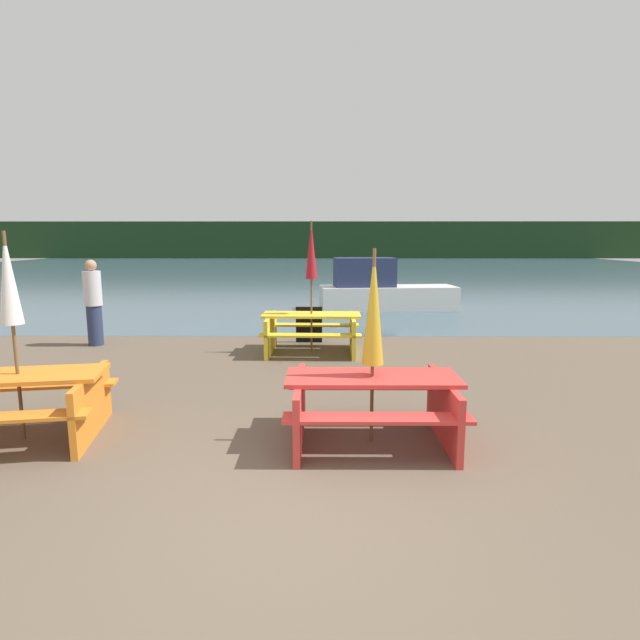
{
  "coord_description": "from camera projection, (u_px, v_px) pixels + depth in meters",
  "views": [
    {
      "loc": [
        0.3,
        -3.47,
        2.16
      ],
      "look_at": [
        0.25,
        4.55,
        0.85
      ],
      "focal_mm": 28.0,
      "sensor_mm": 36.0,
      "label": 1
    }
  ],
  "objects": [
    {
      "name": "umbrella_crimson",
      "position": [
        311.0,
        252.0,
        9.26
      ],
      "size": [
        0.22,
        0.22,
        2.48
      ],
      "color": "brown",
      "rests_on": "ground_plane"
    },
    {
      "name": "far_treeline",
      "position": [
        321.0,
        240.0,
        55.22
      ],
      "size": [
        80.0,
        1.6,
        4.0
      ],
      "color": "#193319",
      "rests_on": "water"
    },
    {
      "name": "picnic_table_orange",
      "position": [
        20.0,
        400.0,
        5.37
      ],
      "size": [
        1.93,
        1.65,
        0.73
      ],
      "rotation": [
        0.0,
        0.0,
        0.17
      ],
      "color": "orange",
      "rests_on": "ground_plane"
    },
    {
      "name": "picnic_table_yellow",
      "position": [
        312.0,
        329.0,
        9.5
      ],
      "size": [
        1.88,
        1.43,
        0.75
      ],
      "rotation": [
        0.0,
        0.0,
        -0.03
      ],
      "color": "yellow",
      "rests_on": "ground_plane"
    },
    {
      "name": "ground_plane",
      "position": [
        284.0,
        528.0,
        3.77
      ],
      "size": [
        60.0,
        60.0,
        0.0
      ],
      "primitive_type": "plane",
      "color": "brown"
    },
    {
      "name": "person",
      "position": [
        93.0,
        303.0,
        10.1
      ],
      "size": [
        0.35,
        0.35,
        1.74
      ],
      "color": "#283351",
      "rests_on": "ground_plane"
    },
    {
      "name": "umbrella_gold",
      "position": [
        373.0,
        309.0,
        5.16
      ],
      "size": [
        0.23,
        0.23,
        2.07
      ],
      "color": "brown",
      "rests_on": "ground_plane"
    },
    {
      "name": "umbrella_white",
      "position": [
        8.0,
        281.0,
        5.17
      ],
      "size": [
        0.23,
        0.23,
        2.24
      ],
      "color": "brown",
      "rests_on": "ground_plane"
    },
    {
      "name": "water",
      "position": [
        319.0,
        269.0,
        35.8
      ],
      "size": [
        60.0,
        50.0,
        0.0
      ],
      "color": "#425B6B",
      "rests_on": "ground_plane"
    },
    {
      "name": "boat",
      "position": [
        381.0,
        291.0,
        15.37
      ],
      "size": [
        4.25,
        1.68,
        1.58
      ],
      "rotation": [
        0.0,
        0.0,
        0.09
      ],
      "color": "silver",
      "rests_on": "water"
    },
    {
      "name": "signboard",
      "position": [
        309.0,
        325.0,
        10.48
      ],
      "size": [
        0.55,
        0.08,
        0.75
      ],
      "color": "black",
      "rests_on": "ground_plane"
    },
    {
      "name": "picnic_table_red",
      "position": [
        372.0,
        401.0,
        5.32
      ],
      "size": [
        1.82,
        1.38,
        0.73
      ],
      "rotation": [
        0.0,
        0.0,
        -0.0
      ],
      "color": "red",
      "rests_on": "ground_plane"
    }
  ]
}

